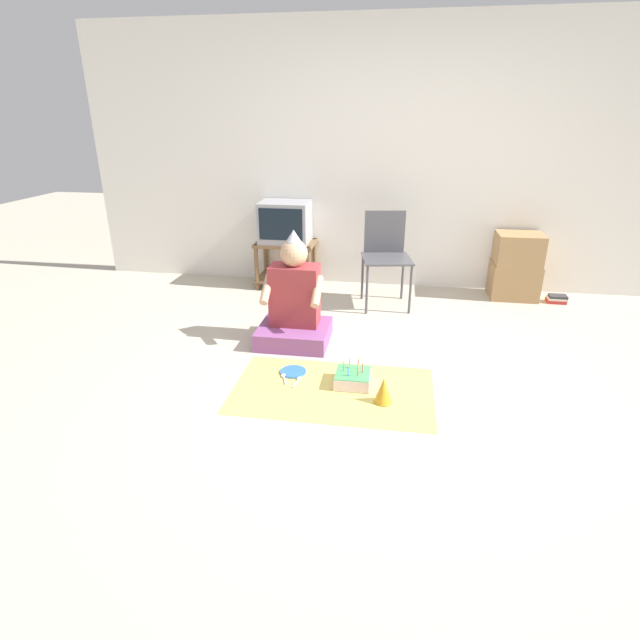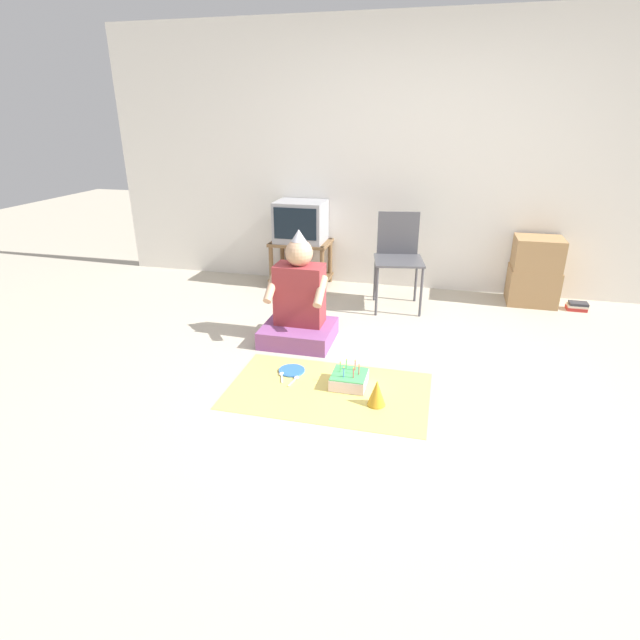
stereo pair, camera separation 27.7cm
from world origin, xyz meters
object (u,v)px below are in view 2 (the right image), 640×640
at_px(tv, 301,221).
at_px(birthday_cake, 349,379).
at_px(cardboard_box_stack, 535,272).
at_px(book_pile, 577,306).
at_px(person_seated, 299,306).
at_px(party_hat_blue, 376,393).
at_px(paper_plate, 292,370).
at_px(folding_chair, 398,253).

bearing_deg(tv, birthday_cake, -65.76).
bearing_deg(cardboard_box_stack, book_pile, -14.20).
relative_size(person_seated, party_hat_blue, 5.31).
bearing_deg(cardboard_box_stack, party_hat_blue, -118.46).
height_order(tv, birthday_cake, tv).
bearing_deg(person_seated, book_pile, 28.50).
distance_m(cardboard_box_stack, birthday_cake, 2.45).
bearing_deg(person_seated, paper_plate, -79.69).
bearing_deg(person_seated, birthday_cake, -50.21).
bearing_deg(birthday_cake, party_hat_blue, -43.30).
relative_size(birthday_cake, party_hat_blue, 1.38).
bearing_deg(cardboard_box_stack, paper_plate, -133.88).
distance_m(folding_chair, birthday_cake, 1.70).
bearing_deg(folding_chair, tv, 160.52).
xyz_separation_m(cardboard_box_stack, person_seated, (-1.92, -1.36, -0.02)).
relative_size(book_pile, paper_plate, 0.98).
xyz_separation_m(folding_chair, book_pile, (1.66, 0.27, -0.47)).
bearing_deg(person_seated, tv, 105.22).
bearing_deg(party_hat_blue, book_pile, 52.78).
bearing_deg(paper_plate, person_seated, 100.31).
distance_m(person_seated, birthday_cake, 0.86).
relative_size(cardboard_box_stack, book_pile, 3.54).
distance_m(birthday_cake, paper_plate, 0.44).
height_order(folding_chair, birthday_cake, folding_chair).
relative_size(folding_chair, party_hat_blue, 5.12).
xyz_separation_m(tv, party_hat_blue, (1.11, -2.19, -0.59)).
bearing_deg(birthday_cake, folding_chair, 85.19).
distance_m(cardboard_box_stack, paper_plate, 2.65).
bearing_deg(book_pile, folding_chair, -170.89).
bearing_deg(paper_plate, party_hat_blue, -24.65).
height_order(birthday_cake, party_hat_blue, party_hat_blue).
bearing_deg(party_hat_blue, person_seated, 131.56).
bearing_deg(paper_plate, book_pile, 38.93).
height_order(folding_chair, cardboard_box_stack, folding_chair).
bearing_deg(folding_chair, party_hat_blue, -87.79).
xyz_separation_m(birthday_cake, paper_plate, (-0.43, 0.10, -0.04)).
xyz_separation_m(folding_chair, person_seated, (-0.67, -1.00, -0.22)).
relative_size(cardboard_box_stack, birthday_cake, 2.75).
bearing_deg(folding_chair, person_seated, -123.74).
height_order(cardboard_box_stack, party_hat_blue, cardboard_box_stack).
height_order(tv, person_seated, person_seated).
bearing_deg(tv, person_seated, -74.78).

